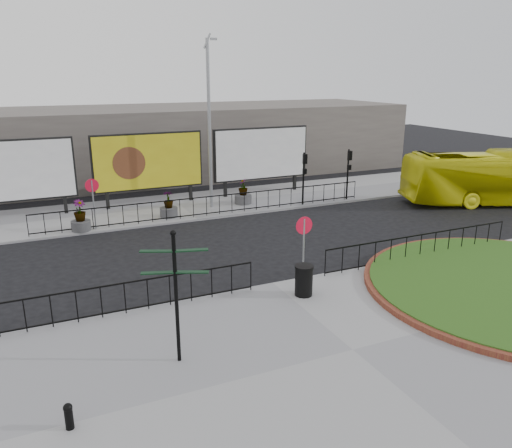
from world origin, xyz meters
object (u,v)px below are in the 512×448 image
planter_b (169,208)px  bollard (69,415)px  planter_a (80,219)px  planter_c (243,195)px  litter_bin (304,280)px  fingerpost_sign (176,284)px  bus (500,178)px  billboard_mid (148,162)px  lamp_post (209,123)px

planter_b → bollard: bearing=-112.0°
planter_a → planter_c: planter_a is taller
litter_bin → planter_b: size_ratio=0.77×
litter_bin → planter_a: size_ratio=0.71×
fingerpost_sign → planter_c: fingerpost_sign is taller
litter_bin → bus: (16.79, 6.66, 0.89)m
fingerpost_sign → planter_c: (7.93, 14.55, -1.67)m
billboard_mid → planter_c: size_ratio=4.25×
bollard → bus: (24.62, 10.47, 1.09)m
billboard_mid → bus: bearing=-22.2°
planter_c → bus: bearing=-22.4°
lamp_post → bus: 17.09m
bollard → litter_bin: (7.84, 3.81, 0.21)m
billboard_mid → bollard: size_ratio=10.12×
bollard → planter_b: (6.14, 15.21, 0.15)m
bus → planter_c: bus is taller
billboard_mid → planter_a: bearing=-139.5°
planter_a → bus: bearing=-10.1°
planter_a → planter_b: (4.48, 0.64, -0.10)m
billboard_mid → lamp_post: bearing=-33.3°
bus → planter_c: (-13.84, 5.70, -0.92)m
fingerpost_sign → bus: 23.51m
litter_bin → planter_a: (-6.18, 10.76, 0.04)m
billboard_mid → planter_b: (0.30, -2.93, -1.99)m
bus → planter_a: size_ratio=7.37×
lamp_post → planter_c: lamp_post is taller
bollard → planter_c: size_ratio=0.42×
billboard_mid → litter_bin: size_ratio=5.79×
bus → planter_a: (-22.96, 4.10, -0.84)m
litter_bin → planter_b: bearing=98.5°
billboard_mid → planter_c: bearing=-21.7°
planter_c → billboard_mid: bearing=158.3°
lamp_post → planter_c: bearing=-0.0°
litter_bin → bus: 18.08m
lamp_post → litter_bin: bearing=-94.7°
bus → planter_b: bus is taller
bollard → planter_a: planter_a is taller
billboard_mid → litter_bin: bearing=-82.1°
fingerpost_sign → planter_c: bearing=85.2°
lamp_post → billboard_mid: bearing=146.7°
planter_b → billboard_mid: bearing=95.8°
billboard_mid → bollard: bearing=-107.8°
litter_bin → bollard: bearing=-154.1°
billboard_mid → planter_a: 5.81m
fingerpost_sign → planter_b: size_ratio=2.61×
lamp_post → fingerpost_sign: bearing=-112.4°
fingerpost_sign → planter_b: 14.09m
planter_a → billboard_mid: bearing=40.5°
lamp_post → planter_a: size_ratio=6.13×
fingerpost_sign → planter_c: size_ratio=2.48×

